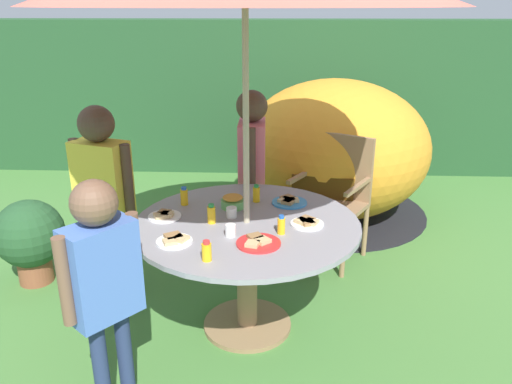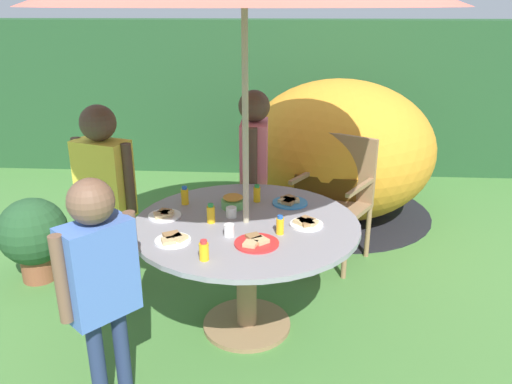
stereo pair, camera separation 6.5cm
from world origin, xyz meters
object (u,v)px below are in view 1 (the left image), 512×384
(juice_bottle_near_left, at_px, (184,196))
(juice_bottle_mid_right, at_px, (207,251))
(child_in_pink_shirt, at_px, (252,156))
(plate_front_edge, at_px, (307,223))
(plate_center_back, at_px, (164,216))
(potted_plant, at_px, (30,237))
(juice_bottle_near_right, at_px, (211,214))
(child_in_yellow_shirt, at_px, (102,180))
(wooden_chair, at_px, (334,191))
(snack_bowl, at_px, (233,201))
(garden_table, at_px, (247,246))
(juice_bottle_far_right, at_px, (281,225))
(cup_far, at_px, (232,212))
(dome_tent, at_px, (334,149))
(child_in_blue_shirt, at_px, (102,272))
(plate_far_left, at_px, (289,201))
(plate_back_edge, at_px, (174,240))
(cup_near, at_px, (231,230))
(plate_mid_left, at_px, (258,242))
(juice_bottle_center_front, at_px, (256,194))

(juice_bottle_near_left, distance_m, juice_bottle_mid_right, 0.79)
(child_in_pink_shirt, relative_size, plate_front_edge, 6.94)
(plate_center_back, distance_m, juice_bottle_mid_right, 0.63)
(potted_plant, height_order, juice_bottle_near_right, juice_bottle_near_right)
(child_in_yellow_shirt, bearing_deg, wooden_chair, 42.90)
(snack_bowl, bearing_deg, wooden_chair, 48.23)
(juice_bottle_near_right, bearing_deg, garden_table, 6.59)
(child_in_yellow_shirt, xyz_separation_m, juice_bottle_far_right, (1.18, -0.48, -0.08))
(cup_far, bearing_deg, snack_bowl, 92.37)
(plate_center_back, bearing_deg, dome_tent, 57.45)
(child_in_yellow_shirt, distance_m, cup_far, 0.92)
(garden_table, distance_m, plate_front_edge, 0.40)
(child_in_blue_shirt, relative_size, cup_far, 19.26)
(plate_center_back, bearing_deg, snack_bowl, 23.95)
(child_in_pink_shirt, height_order, child_in_yellow_shirt, child_in_pink_shirt)
(plate_front_edge, distance_m, juice_bottle_far_right, 0.20)
(plate_far_left, height_order, plate_center_back, same)
(garden_table, distance_m, juice_bottle_mid_right, 0.56)
(snack_bowl, bearing_deg, potted_plant, 169.73)
(cup_far, bearing_deg, juice_bottle_near_left, 149.47)
(garden_table, relative_size, plate_center_back, 6.74)
(potted_plant, xyz_separation_m, plate_front_edge, (1.98, -0.53, 0.38))
(plate_front_edge, bearing_deg, snack_bowl, 151.45)
(garden_table, height_order, wooden_chair, wooden_chair)
(plate_back_edge, xyz_separation_m, juice_bottle_mid_right, (0.21, -0.20, 0.04))
(juice_bottle_near_right, relative_size, juice_bottle_far_right, 1.08)
(juice_bottle_near_left, distance_m, cup_near, 0.57)
(dome_tent, distance_m, cup_near, 2.32)
(juice_bottle_far_right, xyz_separation_m, cup_far, (-0.30, 0.22, -0.02))
(wooden_chair, relative_size, plate_front_edge, 5.01)
(cup_near, bearing_deg, plate_mid_left, -31.34)
(plate_front_edge, xyz_separation_m, cup_near, (-0.44, -0.17, 0.02))
(juice_bottle_near_left, xyz_separation_m, juice_bottle_mid_right, (0.25, -0.75, -0.01))
(plate_center_back, bearing_deg, child_in_pink_shirt, 60.63)
(dome_tent, bearing_deg, child_in_yellow_shirt, -124.14)
(plate_far_left, bearing_deg, juice_bottle_center_front, 174.34)
(juice_bottle_mid_right, distance_m, cup_far, 0.56)
(plate_mid_left, distance_m, juice_bottle_near_right, 0.40)
(snack_bowl, distance_m, juice_bottle_near_left, 0.32)
(child_in_blue_shirt, height_order, plate_center_back, child_in_blue_shirt)
(plate_back_edge, bearing_deg, wooden_chair, 52.96)
(wooden_chair, relative_size, plate_center_back, 4.93)
(potted_plant, bearing_deg, dome_tent, 32.19)
(child_in_pink_shirt, bearing_deg, juice_bottle_mid_right, -7.30)
(potted_plant, distance_m, plate_mid_left, 1.91)
(garden_table, distance_m, plate_far_left, 0.44)
(plate_front_edge, xyz_separation_m, plate_back_edge, (-0.74, -0.27, -0.00))
(juice_bottle_near_right, height_order, cup_near, juice_bottle_near_right)
(child_in_yellow_shirt, relative_size, juice_bottle_near_left, 11.24)
(child_in_yellow_shirt, distance_m, plate_back_edge, 0.86)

